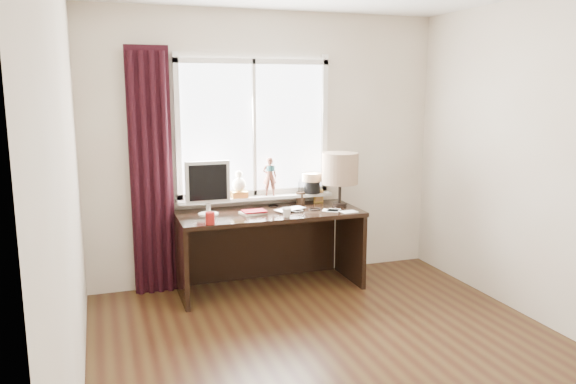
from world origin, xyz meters
name	(u,v)px	position (x,y,z in m)	size (l,w,h in m)	color
floor	(354,366)	(0.00, 0.00, 0.00)	(3.50, 4.00, 0.00)	#412C14
wall_back	(268,148)	(0.00, 2.00, 1.30)	(3.50, 2.60, 0.00)	#C1AC93
wall_left	(68,197)	(-1.75, 0.00, 1.30)	(4.00, 2.60, 0.00)	#C1AC93
wall_right	(571,167)	(1.75, 0.00, 1.30)	(4.00, 2.60, 0.00)	#C1AC93
laptop	(290,210)	(0.09, 1.59, 0.76)	(0.31, 0.20, 0.02)	silver
mug	(287,212)	(-0.02, 1.37, 0.79)	(0.09, 0.08, 0.09)	white
red_cup	(210,218)	(-0.72, 1.33, 0.80)	(0.08, 0.08, 0.10)	maroon
window	(257,148)	(-0.13, 1.95, 1.31)	(1.52, 0.22, 1.40)	white
curtain	(151,174)	(-1.13, 1.91, 1.12)	(0.38, 0.09, 2.25)	black
desk	(267,234)	(-0.10, 1.73, 0.51)	(1.70, 0.70, 0.75)	black
monitor	(208,185)	(-0.66, 1.68, 1.03)	(0.40, 0.18, 0.49)	beige
notebook_stack	(253,212)	(-0.27, 1.59, 0.77)	(0.25, 0.20, 0.03)	beige
brush_holder	(301,198)	(0.29, 1.86, 0.81)	(0.09, 0.09, 0.25)	black
icon_frame	(319,196)	(0.48, 1.87, 0.81)	(0.10, 0.03, 0.13)	gold
table_lamp	(340,169)	(0.62, 1.65, 1.11)	(0.35, 0.35, 0.52)	black
loose_papers	(338,211)	(0.51, 1.45, 0.75)	(0.31, 0.26, 0.00)	white
desk_cables	(296,209)	(0.17, 1.64, 0.75)	(0.45, 0.42, 0.01)	black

